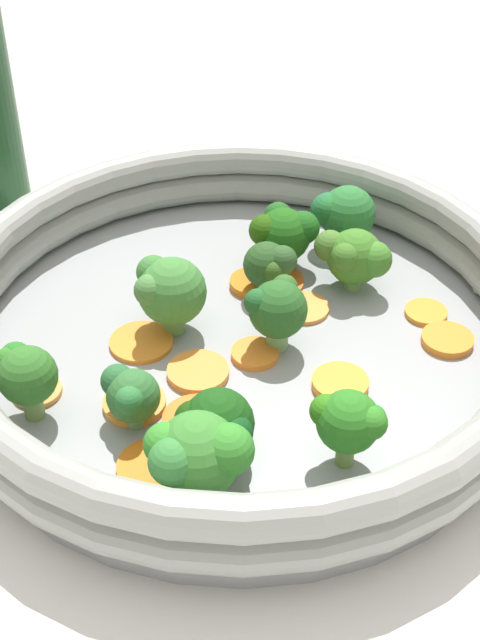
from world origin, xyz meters
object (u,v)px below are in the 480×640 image
broccoli_floret_0 (130,394)px  broccoli_floret_1 (350,422)px  skillet (240,349)px  carrot_slice_7 (426,312)px  carrot_slice_2 (447,340)px  broccoli_floret_6 (197,455)px  broccoli_floret_10 (270,265)px  broccoli_floret_7 (25,374)px  broccoli_floret_2 (355,257)px  broccoli_floret_8 (217,424)px  carrot_slice_5 (253,283)px  carrot_slice_10 (37,391)px  carrot_slice_4 (197,421)px  carrot_slice_0 (303,308)px  carrot_slice_12 (271,282)px  broccoli_floret_3 (283,232)px  carrot_slice_11 (135,404)px  carrot_slice_3 (141,342)px  carrot_slice_6 (154,466)px  broccoli_floret_5 (342,213)px  broccoli_floret_9 (169,290)px  carrot_slice_8 (198,372)px  carrot_slice_9 (255,354)px  broccoli_floret_4 (277,309)px  carrot_slice_1 (340,383)px

broccoli_floret_0 → broccoli_floret_1: 0.12m
skillet → carrot_slice_7: carrot_slice_7 is taller
carrot_slice_2 → broccoli_floret_6: size_ratio=0.60×
broccoli_floret_10 → broccoli_floret_7: bearing=-6.1°
broccoli_floret_2 → broccoli_floret_8: size_ratio=1.05×
carrot_slice_5 → broccoli_floret_7: 0.18m
skillet → carrot_slice_10: carrot_slice_10 is taller
carrot_slice_4 → broccoli_floret_8: size_ratio=0.88×
skillet → carrot_slice_0: (-0.05, 0.01, 0.01)m
broccoli_floret_0 → carrot_slice_4: bearing=132.8°
carrot_slice_12 → broccoli_floret_8: size_ratio=1.01×
carrot_slice_7 → broccoli_floret_3: bearing=-77.1°
carrot_slice_0 → carrot_slice_11: 0.14m
broccoli_floret_3 → broccoli_floret_7: broccoli_floret_7 is taller
carrot_slice_12 → carrot_slice_3: bearing=-7.6°
carrot_slice_6 → broccoli_floret_5: bearing=-164.2°
broccoli_floret_9 → carrot_slice_11: bearing=31.3°
skillet → broccoli_floret_5: broccoli_floret_5 is taller
carrot_slice_4 → carrot_slice_8: bearing=-134.1°
carrot_slice_0 → broccoli_floret_2: size_ratio=0.73×
carrot_slice_9 → broccoli_floret_10: 0.07m
broccoli_floret_1 → carrot_slice_11: bearing=-65.9°
carrot_slice_4 → carrot_slice_11: carrot_slice_4 is taller
carrot_slice_12 → broccoli_floret_1: bearing=56.6°
carrot_slice_10 → carrot_slice_9: bearing=148.9°
carrot_slice_8 → carrot_slice_12: bearing=-162.0°
carrot_slice_8 → broccoli_floret_3: (-0.12, -0.04, 0.03)m
skillet → carrot_slice_6: bearing=21.9°
carrot_slice_3 → carrot_slice_7: size_ratio=1.45×
carrot_slice_7 → broccoli_floret_2: 0.06m
carrot_slice_11 → broccoli_floret_2: 0.19m
carrot_slice_7 → broccoli_floret_4: 0.11m
broccoli_floret_4 → carrot_slice_9: bearing=-7.6°
broccoli_floret_6 → broccoli_floret_4: bearing=-154.8°
carrot_slice_1 → carrot_slice_8: (0.05, -0.07, -0.00)m
carrot_slice_2 → carrot_slice_10: size_ratio=1.12×
carrot_slice_11 → broccoli_floret_1: size_ratio=0.76×
carrot_slice_12 → broccoli_floret_9: 0.09m
carrot_slice_2 → broccoli_floret_7: bearing=-31.2°
carrot_slice_4 → broccoli_floret_8: (0.01, 0.03, 0.02)m
broccoli_floret_6 → broccoli_floret_9: size_ratio=1.04×
carrot_slice_0 → broccoli_floret_8: (0.14, 0.06, 0.02)m
carrot_slice_8 → broccoli_floret_9: broccoli_floret_9 is taller
broccoli_floret_3 → broccoli_floret_7: bearing=-0.4°
carrot_slice_1 → broccoli_floret_10: size_ratio=0.85×
carrot_slice_1 → broccoli_floret_8: broccoli_floret_8 is taller
carrot_slice_9 → broccoli_floret_7: broccoli_floret_7 is taller
carrot_slice_3 → carrot_slice_12: size_ratio=0.89×
carrot_slice_1 → carrot_slice_5: (-0.04, -0.11, 0.00)m
broccoli_floret_0 → broccoli_floret_3: size_ratio=0.81×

